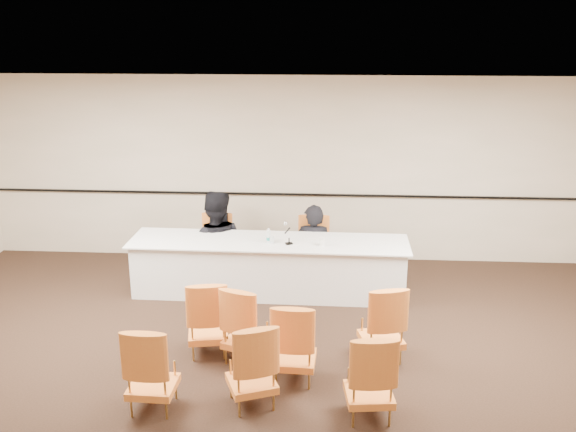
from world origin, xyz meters
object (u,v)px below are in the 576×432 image
object	(u,v)px
water_bottle	(269,236)
aud_chair_back_right	(370,374)
coffee_cup	(322,242)
panelist_second_chair	(215,247)
aud_chair_front_left	(208,316)
panel_table	(269,267)
panelist_second	(216,251)
panelist_main_chair	(313,249)
panelist_main	(313,256)
microphone	(289,234)
aud_chair_extra	(294,341)
aud_chair_back_left	(152,367)
drinking_glass	(272,240)
aud_chair_front_mid	(246,323)
aud_chair_back_mid	(251,363)
aud_chair_front_right	(382,322)

from	to	relation	value
water_bottle	aud_chair_back_right	size ratio (longest dim) A/B	0.22
coffee_cup	water_bottle	bearing A→B (deg)	173.07
panelist_second_chair	aud_chair_front_left	size ratio (longest dim) A/B	1.00
panel_table	panelist_second	xyz separation A→B (m)	(-0.88, 0.60, -0.00)
panelist_main_chair	coffee_cup	bearing A→B (deg)	-78.31
panelist_main	microphone	world-z (taller)	panelist_main
water_bottle	aud_chair_extra	size ratio (longest dim) A/B	0.22
panelist_second_chair	aud_chair_back_left	world-z (taller)	same
drinking_glass	aud_chair_front_left	world-z (taller)	aud_chair_front_left
water_bottle	panelist_second	bearing A→B (deg)	142.90
aud_chair_back_right	coffee_cup	bearing A→B (deg)	93.93
panelist_main	panelist_second	xyz separation A→B (m)	(-1.50, 0.02, 0.04)
microphone	aud_chair_front_mid	world-z (taller)	microphone
panel_table	aud_chair_front_mid	world-z (taller)	aud_chair_front_mid
aud_chair_front_left	aud_chair_back_left	world-z (taller)	same
water_bottle	aud_chair_back_mid	size ratio (longest dim) A/B	0.22
aud_chair_back_left	panelist_second_chair	bearing A→B (deg)	91.49
aud_chair_extra	aud_chair_front_left	bearing A→B (deg)	155.94
aud_chair_front_mid	aud_chair_front_right	xyz separation A→B (m)	(1.56, 0.14, 0.00)
aud_chair_back_mid	panelist_main_chair	bearing A→B (deg)	59.38
panelist_second	aud_chair_back_mid	xyz separation A→B (m)	(0.96, -3.44, 0.08)
aud_chair_front_left	aud_chair_back_mid	xyz separation A→B (m)	(0.64, -1.04, 0.00)
panelist_main	aud_chair_back_mid	size ratio (longest dim) A/B	1.73
drinking_glass	aud_chair_extra	distance (m)	2.32
panelist_second_chair	panelist_main_chair	bearing A→B (deg)	-0.00
microphone	aud_chair_front_right	size ratio (longest dim) A/B	0.31
aud_chair_extra	aud_chair_front_mid	bearing A→B (deg)	148.68
panelist_second	aud_chair_extra	distance (m)	3.25
microphone	aud_chair_extra	size ratio (longest dim) A/B	0.31
aud_chair_back_right	aud_chair_front_right	bearing A→B (deg)	73.48
aud_chair_back_left	aud_chair_back_right	world-z (taller)	same
panelist_second	panelist_second_chair	xyz separation A→B (m)	(0.00, 0.00, 0.08)
panelist_main	aud_chair_back_right	distance (m)	3.61
drinking_glass	aud_chair_front_right	xyz separation A→B (m)	(1.43, -1.72, -0.37)
panelist_second	water_bottle	size ratio (longest dim) A/B	9.16
aud_chair_front_right	aud_chair_back_left	xyz separation A→B (m)	(-2.39, -1.16, 0.00)
coffee_cup	aud_chair_back_mid	world-z (taller)	aud_chair_back_mid
panelist_main_chair	aud_chair_back_right	world-z (taller)	same
panelist_second_chair	drinking_glass	xyz separation A→B (m)	(0.94, -0.69, 0.37)
aud_chair_back_left	aud_chair_extra	world-z (taller)	same
drinking_glass	aud_chair_front_right	world-z (taller)	aud_chair_front_right
aud_chair_front_mid	aud_chair_back_left	size ratio (longest dim) A/B	1.00
aud_chair_front_right	water_bottle	bearing A→B (deg)	116.55
panelist_main	panelist_second	bearing A→B (deg)	2.22
coffee_cup	aud_chair_extra	size ratio (longest dim) A/B	0.13
panelist_main_chair	aud_chair_extra	bearing A→B (deg)	-91.58
coffee_cup	aud_chair_back_left	bearing A→B (deg)	-120.84
aud_chair_front_mid	aud_chair_back_mid	bearing A→B (deg)	-59.62
coffee_cup	aud_chair_front_right	xyz separation A→B (m)	(0.72, -1.65, -0.38)
panelist_main_chair	aud_chair_back_left	xyz separation A→B (m)	(-1.53, -3.54, 0.00)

